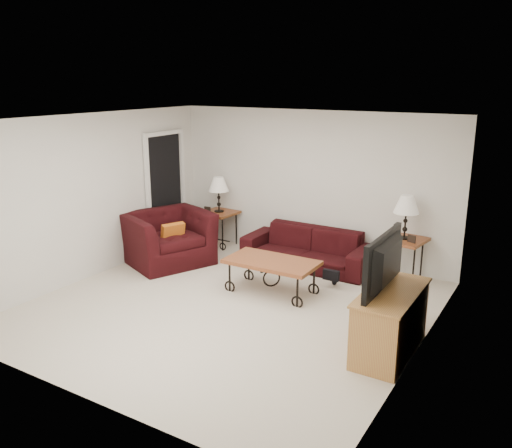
{
  "coord_description": "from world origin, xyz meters",
  "views": [
    {
      "loc": [
        3.75,
        -5.53,
        3.0
      ],
      "look_at": [
        0.0,
        0.7,
        1.0
      ],
      "focal_mm": 37.44,
      "sensor_mm": 36.0,
      "label": 1
    }
  ],
  "objects": [
    {
      "name": "backpack",
      "position": [
        0.91,
        1.47,
        0.24
      ],
      "size": [
        0.46,
        0.41,
        0.49
      ],
      "primitive_type": "ellipsoid",
      "rotation": [
        0.0,
        0.0,
        0.41
      ],
      "color": "black",
      "rests_on": "ground"
    },
    {
      "name": "photo_frame_right",
      "position": [
        1.85,
        2.05,
        0.72
      ],
      "size": [
        0.13,
        0.06,
        0.11
      ],
      "primitive_type": "cube",
      "rotation": [
        0.0,
        0.0,
        -0.35
      ],
      "color": "black",
      "rests_on": "side_table_right"
    },
    {
      "name": "doorway",
      "position": [
        -2.47,
        1.65,
        1.02
      ],
      "size": [
        0.08,
        0.94,
        2.04
      ],
      "primitive_type": "cube",
      "color": "black",
      "rests_on": "ground"
    },
    {
      "name": "wall_left",
      "position": [
        -2.5,
        0.0,
        1.25
      ],
      "size": [
        0.02,
        5.0,
        2.5
      ],
      "primitive_type": "cube",
      "color": "silver",
      "rests_on": "ground"
    },
    {
      "name": "wall_front",
      "position": [
        0.0,
        -2.5,
        1.25
      ],
      "size": [
        5.0,
        0.02,
        2.5
      ],
      "primitive_type": "cube",
      "color": "silver",
      "rests_on": "ground"
    },
    {
      "name": "sofa",
      "position": [
        0.19,
        2.02,
        0.31
      ],
      "size": [
        2.13,
        0.83,
        0.62
      ],
      "primitive_type": "imported",
      "color": "black",
      "rests_on": "ground"
    },
    {
      "name": "lamp_left",
      "position": [
        -1.69,
        2.2,
        0.96
      ],
      "size": [
        0.39,
        0.39,
        0.64
      ],
      "primitive_type": null,
      "rotation": [
        0.0,
        0.0,
        -0.08
      ],
      "color": "black",
      "rests_on": "side_table_left"
    },
    {
      "name": "armchair",
      "position": [
        -1.88,
        0.97,
        0.43
      ],
      "size": [
        1.58,
        1.67,
        0.86
      ],
      "primitive_type": "imported",
      "rotation": [
        0.0,
        0.0,
        1.17
      ],
      "color": "black",
      "rests_on": "ground"
    },
    {
      "name": "side_table_left",
      "position": [
        -1.69,
        2.2,
        0.32
      ],
      "size": [
        0.63,
        0.63,
        0.64
      ],
      "primitive_type": "cube",
      "rotation": [
        0.0,
        0.0,
        -0.08
      ],
      "color": "brown",
      "rests_on": "ground"
    },
    {
      "name": "tv_stand",
      "position": [
        2.23,
        -0.1,
        0.37
      ],
      "size": [
        0.51,
        1.23,
        0.74
      ],
      "primitive_type": "cube",
      "color": "#B69143",
      "rests_on": "ground"
    },
    {
      "name": "wall_right",
      "position": [
        2.5,
        0.0,
        1.25
      ],
      "size": [
        0.02,
        5.0,
        2.5
      ],
      "primitive_type": "cube",
      "color": "silver",
      "rests_on": "ground"
    },
    {
      "name": "television",
      "position": [
        2.21,
        -0.1,
        1.06
      ],
      "size": [
        0.14,
        1.11,
        0.64
      ],
      "primitive_type": "imported",
      "rotation": [
        0.0,
        0.0,
        -1.57
      ],
      "color": "black",
      "rests_on": "tv_stand"
    },
    {
      "name": "ground",
      "position": [
        0.0,
        0.0,
        0.0
      ],
      "size": [
        5.0,
        5.0,
        0.0
      ],
      "primitive_type": "plane",
      "color": "beige",
      "rests_on": "ground"
    },
    {
      "name": "lamp_right",
      "position": [
        1.7,
        2.2,
        0.99
      ],
      "size": [
        0.42,
        0.42,
        0.66
      ],
      "primitive_type": null,
      "rotation": [
        0.0,
        0.0,
        -0.14
      ],
      "color": "black",
      "rests_on": "side_table_right"
    },
    {
      "name": "wall_back",
      "position": [
        0.0,
        2.5,
        1.25
      ],
      "size": [
        5.0,
        0.02,
        2.5
      ],
      "primitive_type": "cube",
      "color": "silver",
      "rests_on": "ground"
    },
    {
      "name": "throw_pillow",
      "position": [
        -1.72,
        0.92,
        0.52
      ],
      "size": [
        0.25,
        0.4,
        0.39
      ],
      "primitive_type": "cube",
      "rotation": [
        0.0,
        0.0,
        1.17
      ],
      "color": "orange",
      "rests_on": "armchair"
    },
    {
      "name": "ceiling",
      "position": [
        0.0,
        0.0,
        2.5
      ],
      "size": [
        5.0,
        5.0,
        0.0
      ],
      "primitive_type": "plane",
      "color": "white",
      "rests_on": "wall_back"
    },
    {
      "name": "photo_frame_left",
      "position": [
        -1.84,
        2.05,
        0.69
      ],
      "size": [
        0.13,
        0.03,
        0.11
      ],
      "primitive_type": "cube",
      "rotation": [
        0.0,
        0.0,
        0.09
      ],
      "color": "black",
      "rests_on": "side_table_left"
    },
    {
      "name": "side_table_right",
      "position": [
        1.7,
        2.2,
        0.33
      ],
      "size": [
        0.69,
        0.69,
        0.66
      ],
      "primitive_type": "cube",
      "rotation": [
        0.0,
        0.0,
        -0.14
      ],
      "color": "brown",
      "rests_on": "ground"
    },
    {
      "name": "coffee_table",
      "position": [
        0.24,
        0.74,
        0.24
      ],
      "size": [
        1.31,
        0.71,
        0.49
      ],
      "primitive_type": "cube",
      "rotation": [
        0.0,
        0.0,
        0.01
      ],
      "color": "brown",
      "rests_on": "ground"
    }
  ]
}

